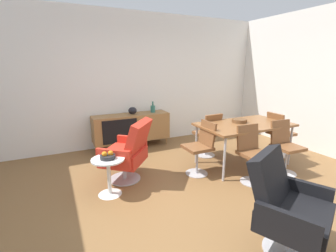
{
  "coord_description": "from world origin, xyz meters",
  "views": [
    {
      "loc": [
        -1.54,
        -2.45,
        1.72
      ],
      "look_at": [
        -0.15,
        0.42,
        0.9
      ],
      "focal_mm": 25.48,
      "sensor_mm": 36.0,
      "label": 1
    }
  ],
  "objects_px": {
    "vase_sculptural_dark": "(153,109)",
    "dining_chair_far_end": "(279,132)",
    "sideboard": "(131,127)",
    "dining_chair_near_window": "(201,146)",
    "dining_chair_front_right": "(285,145)",
    "fruit_bowl": "(108,156)",
    "dining_chair_back_left": "(208,133)",
    "dining_chair_front_left": "(252,152)",
    "armchair_black_shell": "(287,206)",
    "vase_cobalt": "(133,111)",
    "lounge_chair_red": "(128,151)",
    "side_table_round": "(109,172)",
    "dining_table": "(244,126)",
    "wooden_bowl_on_table": "(239,121)"
  },
  "relations": [
    {
      "from": "vase_sculptural_dark",
      "to": "wooden_bowl_on_table",
      "type": "xyz_separation_m",
      "value": [
        0.98,
        -1.62,
        -0.03
      ]
    },
    {
      "from": "dining_chair_near_window",
      "to": "fruit_bowl",
      "type": "xyz_separation_m",
      "value": [
        -1.48,
        -0.03,
        0.09
      ]
    },
    {
      "from": "dining_chair_front_left",
      "to": "dining_chair_far_end",
      "type": "relative_size",
      "value": 1.0
    },
    {
      "from": "dining_chair_front_left",
      "to": "dining_chair_far_end",
      "type": "height_order",
      "value": "same"
    },
    {
      "from": "side_table_round",
      "to": "lounge_chair_red",
      "type": "bearing_deg",
      "value": 39.97
    },
    {
      "from": "vase_cobalt",
      "to": "lounge_chair_red",
      "type": "relative_size",
      "value": 0.19
    },
    {
      "from": "wooden_bowl_on_table",
      "to": "fruit_bowl",
      "type": "relative_size",
      "value": 1.3
    },
    {
      "from": "lounge_chair_red",
      "to": "dining_chair_near_window",
      "type": "bearing_deg",
      "value": -13.72
    },
    {
      "from": "vase_cobalt",
      "to": "dining_chair_back_left",
      "type": "bearing_deg",
      "value": -46.27
    },
    {
      "from": "wooden_bowl_on_table",
      "to": "fruit_bowl",
      "type": "height_order",
      "value": "wooden_bowl_on_table"
    },
    {
      "from": "dining_chair_front_right",
      "to": "wooden_bowl_on_table",
      "type": "bearing_deg",
      "value": 119.21
    },
    {
      "from": "vase_cobalt",
      "to": "vase_sculptural_dark",
      "type": "distance_m",
      "value": 0.46
    },
    {
      "from": "vase_cobalt",
      "to": "fruit_bowl",
      "type": "height_order",
      "value": "vase_cobalt"
    },
    {
      "from": "dining_chair_front_left",
      "to": "dining_chair_back_left",
      "type": "xyz_separation_m",
      "value": [
        0.0,
        1.12,
        0.0
      ]
    },
    {
      "from": "vase_cobalt",
      "to": "dining_chair_back_left",
      "type": "height_order",
      "value": "vase_cobalt"
    },
    {
      "from": "dining_chair_front_left",
      "to": "side_table_round",
      "type": "bearing_deg",
      "value": 165.25
    },
    {
      "from": "dining_chair_back_left",
      "to": "lounge_chair_red",
      "type": "xyz_separation_m",
      "value": [
        -1.66,
        -0.29,
        -0.0
      ]
    },
    {
      "from": "vase_cobalt",
      "to": "side_table_round",
      "type": "height_order",
      "value": "vase_cobalt"
    },
    {
      "from": "dining_chair_front_right",
      "to": "dining_chair_back_left",
      "type": "height_order",
      "value": "same"
    },
    {
      "from": "sideboard",
      "to": "dining_table",
      "type": "relative_size",
      "value": 1.0
    },
    {
      "from": "sideboard",
      "to": "dining_chair_front_left",
      "type": "xyz_separation_m",
      "value": [
        1.16,
        -2.28,
        0.03
      ]
    },
    {
      "from": "dining_chair_front_right",
      "to": "vase_sculptural_dark",
      "type": "bearing_deg",
      "value": 120.72
    },
    {
      "from": "vase_sculptural_dark",
      "to": "dining_chair_far_end",
      "type": "relative_size",
      "value": 0.28
    },
    {
      "from": "vase_cobalt",
      "to": "vase_sculptural_dark",
      "type": "xyz_separation_m",
      "value": [
        0.46,
        0.0,
        0.01
      ]
    },
    {
      "from": "dining_chair_front_left",
      "to": "dining_chair_back_left",
      "type": "distance_m",
      "value": 1.12
    },
    {
      "from": "vase_sculptural_dark",
      "to": "dining_chair_far_end",
      "type": "height_order",
      "value": "vase_sculptural_dark"
    },
    {
      "from": "dining_chair_far_end",
      "to": "side_table_round",
      "type": "bearing_deg",
      "value": -179.48
    },
    {
      "from": "dining_chair_far_end",
      "to": "dining_chair_front_right",
      "type": "relative_size",
      "value": 1.0
    },
    {
      "from": "dining_chair_front_left",
      "to": "lounge_chair_red",
      "type": "relative_size",
      "value": 0.9
    },
    {
      "from": "dining_table",
      "to": "wooden_bowl_on_table",
      "type": "height_order",
      "value": "wooden_bowl_on_table"
    },
    {
      "from": "sideboard",
      "to": "dining_chair_front_right",
      "type": "height_order",
      "value": "dining_chair_front_right"
    },
    {
      "from": "sideboard",
      "to": "dining_chair_front_right",
      "type": "relative_size",
      "value": 1.87
    },
    {
      "from": "vase_cobalt",
      "to": "dining_chair_front_right",
      "type": "distance_m",
      "value": 2.94
    },
    {
      "from": "dining_chair_back_left",
      "to": "fruit_bowl",
      "type": "distance_m",
      "value": 2.1
    },
    {
      "from": "dining_chair_near_window",
      "to": "armchair_black_shell",
      "type": "xyz_separation_m",
      "value": [
        -0.21,
        -1.75,
        -0.0
      ]
    },
    {
      "from": "armchair_black_shell",
      "to": "fruit_bowl",
      "type": "xyz_separation_m",
      "value": [
        -1.27,
        1.73,
        0.09
      ]
    },
    {
      "from": "vase_sculptural_dark",
      "to": "fruit_bowl",
      "type": "bearing_deg",
      "value": -127.84
    },
    {
      "from": "dining_chair_far_end",
      "to": "dining_chair_back_left",
      "type": "xyz_separation_m",
      "value": [
        -1.24,
        0.56,
        0.0
      ]
    },
    {
      "from": "side_table_round",
      "to": "fruit_bowl",
      "type": "relative_size",
      "value": 2.6
    },
    {
      "from": "dining_chair_back_left",
      "to": "vase_sculptural_dark",
      "type": "bearing_deg",
      "value": 119.39
    },
    {
      "from": "vase_sculptural_dark",
      "to": "fruit_bowl",
      "type": "xyz_separation_m",
      "value": [
        -1.36,
        -1.75,
        -0.24
      ]
    },
    {
      "from": "vase_cobalt",
      "to": "side_table_round",
      "type": "relative_size",
      "value": 0.34
    },
    {
      "from": "vase_cobalt",
      "to": "dining_chair_front_left",
      "type": "bearing_deg",
      "value": -63.96
    },
    {
      "from": "vase_cobalt",
      "to": "wooden_bowl_on_table",
      "type": "relative_size",
      "value": 0.68
    },
    {
      "from": "sideboard",
      "to": "dining_chair_near_window",
      "type": "distance_m",
      "value": 1.83
    },
    {
      "from": "dining_chair_front_left",
      "to": "dining_chair_far_end",
      "type": "distance_m",
      "value": 1.36
    },
    {
      "from": "dining_table",
      "to": "dining_chair_front_right",
      "type": "bearing_deg",
      "value": -57.66
    },
    {
      "from": "dining_table",
      "to": "dining_chair_front_left",
      "type": "xyz_separation_m",
      "value": [
        -0.35,
        -0.56,
        -0.23
      ]
    },
    {
      "from": "armchair_black_shell",
      "to": "dining_chair_far_end",
      "type": "bearing_deg",
      "value": 41.46
    },
    {
      "from": "wooden_bowl_on_table",
      "to": "dining_chair_back_left",
      "type": "bearing_deg",
      "value": 126.04
    }
  ]
}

